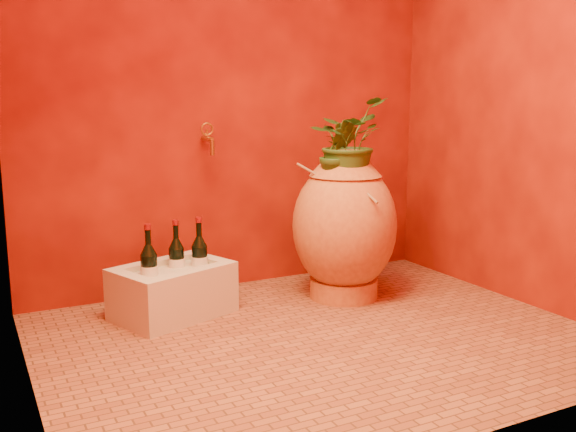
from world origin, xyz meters
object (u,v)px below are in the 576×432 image
stone_basin (173,292)px  wine_bottle_a (200,259)px  wine_bottle_c (177,261)px  wine_bottle_b (149,269)px  amphora (344,225)px  wall_tap (208,137)px

stone_basin → wine_bottle_a: bearing=13.8°
wine_bottle_a → wine_bottle_c: size_ratio=1.03×
wine_bottle_b → amphora: bearing=-5.5°
wine_bottle_a → wine_bottle_b: 0.29m
stone_basin → wine_bottle_c: wine_bottle_c is taller
amphora → wine_bottle_a: amphora is taller
wine_bottle_a → wine_bottle_c: 0.12m
amphora → wall_tap: size_ratio=4.69×
amphora → wall_tap: 0.90m
amphora → stone_basin: (-0.94, 0.13, -0.28)m
wine_bottle_b → wine_bottle_c: wine_bottle_b is taller
stone_basin → amphora: bearing=-8.0°
stone_basin → wine_bottle_b: 0.19m
stone_basin → wine_bottle_a: wine_bottle_a is taller
wine_bottle_b → wine_bottle_c: 0.20m
wine_bottle_b → wine_bottle_c: bearing=30.3°
amphora → wine_bottle_c: (-0.90, 0.20, -0.14)m
wall_tap → wine_bottle_b: bearing=-143.8°
amphora → stone_basin: size_ratio=1.25×
wine_bottle_a → stone_basin: bearing=-166.2°
amphora → stone_basin: amphora is taller
wine_bottle_c → wine_bottle_b: bearing=-149.7°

